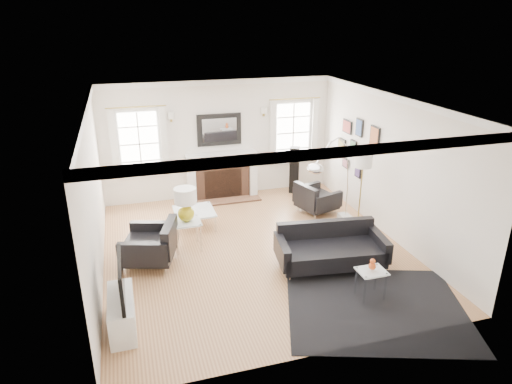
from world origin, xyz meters
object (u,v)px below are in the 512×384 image
object	(u,v)px
armchair_left	(153,245)
fireplace	(222,176)
gourd_lamp	(185,202)
sofa	(330,249)
armchair_right	(315,199)
coffee_table	(194,212)
arc_floor_lamp	(333,184)

from	to	relation	value
armchair_left	fireplace	bearing A→B (deg)	55.88
armchair_left	gourd_lamp	distance (m)	0.97
sofa	armchair_right	world-z (taller)	sofa
armchair_right	gourd_lamp	size ratio (longest dim) A/B	1.59
sofa	fireplace	bearing A→B (deg)	106.37
gourd_lamp	sofa	bearing A→B (deg)	-30.63
coffee_table	gourd_lamp	world-z (taller)	gourd_lamp
armchair_left	armchair_right	xyz separation A→B (m)	(3.67, 1.29, -0.04)
fireplace	armchair_left	distance (m)	3.35
sofa	gourd_lamp	bearing A→B (deg)	149.37
armchair_left	armchair_right	distance (m)	3.89
fireplace	arc_floor_lamp	xyz separation A→B (m)	(1.58, -2.71, 0.60)
sofa	armchair_right	bearing A→B (deg)	72.81
gourd_lamp	armchair_left	bearing A→B (deg)	-149.02
sofa	gourd_lamp	xyz separation A→B (m)	(-2.30, 1.36, 0.61)
armchair_left	armchair_right	size ratio (longest dim) A/B	1.14
fireplace	armchair_right	world-z (taller)	fireplace
arc_floor_lamp	sofa	bearing A→B (deg)	-115.55
armchair_left	coffee_table	distance (m)	1.62
coffee_table	gourd_lamp	bearing A→B (deg)	-107.12
fireplace	armchair_left	xyz separation A→B (m)	(-1.88, -2.77, -0.18)
fireplace	arc_floor_lamp	distance (m)	3.19
fireplace	armchair_right	distance (m)	2.34
fireplace	gourd_lamp	world-z (taller)	gourd_lamp
sofa	coffee_table	distance (m)	3.04
gourd_lamp	arc_floor_lamp	world-z (taller)	arc_floor_lamp
sofa	coffee_table	bearing A→B (deg)	131.63
fireplace	armchair_left	size ratio (longest dim) A/B	1.44
armchair_left	coffee_table	bearing A→B (deg)	54.07
gourd_lamp	arc_floor_lamp	size ratio (longest dim) A/B	0.31
sofa	arc_floor_lamp	xyz separation A→B (m)	(0.49, 1.02, 0.81)
armchair_left	arc_floor_lamp	size ratio (longest dim) A/B	0.56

